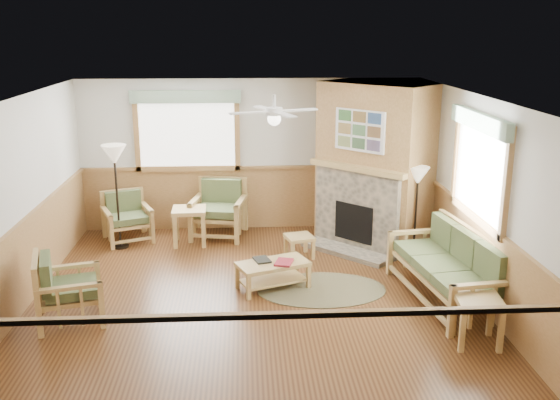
{
  "coord_description": "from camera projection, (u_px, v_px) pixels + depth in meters",
  "views": [
    {
      "loc": [
        -0.1,
        -7.93,
        3.56
      ],
      "look_at": [
        0.4,
        0.7,
        1.15
      ],
      "focal_mm": 40.0,
      "sensor_mm": 36.0,
      "label": 1
    }
  ],
  "objects": [
    {
      "name": "floor_lamp_left",
      "position": [
        117.0,
        197.0,
        10.19
      ],
      "size": [
        0.5,
        0.5,
        1.74
      ],
      "primitive_type": null,
      "rotation": [
        0.0,
        0.0,
        -0.31
      ],
      "color": "black",
      "rests_on": "floor"
    },
    {
      "name": "book_dark",
      "position": [
        262.0,
        259.0,
        8.73
      ],
      "size": [
        0.27,
        0.32,
        0.03
      ],
      "primitive_type": "cube",
      "rotation": [
        0.0,
        0.0,
        0.3
      ],
      "color": "black",
      "rests_on": "coffee_table"
    },
    {
      "name": "sofa",
      "position": [
        445.0,
        267.0,
        8.3
      ],
      "size": [
        2.17,
        1.13,
        0.96
      ],
      "primitive_type": null,
      "rotation": [
        0.0,
        0.0,
        -1.43
      ],
      "color": "tan",
      "rests_on": "floor"
    },
    {
      "name": "armchair_back_right",
      "position": [
        219.0,
        209.0,
        10.85
      ],
      "size": [
        1.02,
        1.02,
        0.98
      ],
      "primitive_type": null,
      "rotation": [
        0.0,
        0.0,
        -0.19
      ],
      "color": "tan",
      "rests_on": "floor"
    },
    {
      "name": "window_back",
      "position": [
        185.0,
        89.0,
        10.7
      ],
      "size": [
        1.9,
        0.16,
        1.5
      ],
      "primitive_type": null,
      "color": "white",
      "rests_on": "wall_back"
    },
    {
      "name": "end_table_chairs",
      "position": [
        190.0,
        226.0,
        10.52
      ],
      "size": [
        0.58,
        0.55,
        0.62
      ],
      "primitive_type": null,
      "rotation": [
        0.0,
        0.0,
        0.04
      ],
      "color": "tan",
      "rests_on": "floor"
    },
    {
      "name": "book_red",
      "position": [
        284.0,
        261.0,
        8.63
      ],
      "size": [
        0.29,
        0.35,
        0.03
      ],
      "primitive_type": "cube",
      "rotation": [
        0.0,
        0.0,
        -0.28
      ],
      "color": "maroon",
      "rests_on": "coffee_table"
    },
    {
      "name": "braided_rug",
      "position": [
        322.0,
        289.0,
        8.73
      ],
      "size": [
        2.31,
        2.31,
        0.01
      ],
      "primitive_type": "cylinder",
      "rotation": [
        0.0,
        0.0,
        -0.34
      ],
      "color": "brown",
      "rests_on": "floor"
    },
    {
      "name": "wall_left",
      "position": [
        21.0,
        204.0,
        8.06
      ],
      "size": [
        0.02,
        6.0,
        2.7
      ],
      "primitive_type": "cube",
      "color": "silver",
      "rests_on": "floor"
    },
    {
      "name": "armchair_back_left",
      "position": [
        127.0,
        217.0,
        10.64
      ],
      "size": [
        0.98,
        0.98,
        0.84
      ],
      "primitive_type": null,
      "rotation": [
        0.0,
        0.0,
        0.4
      ],
      "color": "tan",
      "rests_on": "floor"
    },
    {
      "name": "ceiling",
      "position": [
        252.0,
        97.0,
        7.87
      ],
      "size": [
        6.0,
        6.0,
        0.01
      ],
      "primitive_type": "cube",
      "color": "white",
      "rests_on": "floor"
    },
    {
      "name": "fireplace",
      "position": [
        375.0,
        165.0,
        10.31
      ],
      "size": [
        3.11,
        3.11,
        2.7
      ],
      "primitive_type": null,
      "rotation": [
        0.0,
        0.0,
        -0.79
      ],
      "color": "olive",
      "rests_on": "floor"
    },
    {
      "name": "wainscot",
      "position": [
        254.0,
        257.0,
        8.44
      ],
      "size": [
        6.0,
        6.0,
        1.1
      ],
      "primitive_type": null,
      "color": "olive",
      "rests_on": "floor"
    },
    {
      "name": "coffee_table",
      "position": [
        273.0,
        275.0,
        8.73
      ],
      "size": [
        1.09,
        0.82,
        0.39
      ],
      "primitive_type": null,
      "rotation": [
        0.0,
        0.0,
        0.38
      ],
      "color": "tan",
      "rests_on": "floor"
    },
    {
      "name": "window_right",
      "position": [
        486.0,
        111.0,
        7.88
      ],
      "size": [
        0.16,
        1.9,
        1.5
      ],
      "primitive_type": null,
      "color": "white",
      "rests_on": "wall_right"
    },
    {
      "name": "footstool",
      "position": [
        299.0,
        246.0,
        9.94
      ],
      "size": [
        0.51,
        0.51,
        0.36
      ],
      "primitive_type": null,
      "rotation": [
        0.0,
        0.0,
        0.26
      ],
      "color": "tan",
      "rests_on": "floor"
    },
    {
      "name": "wall_back",
      "position": [
        250.0,
        155.0,
        11.11
      ],
      "size": [
        6.0,
        0.02,
        2.7
      ],
      "primitive_type": "cube",
      "color": "silver",
      "rests_on": "floor"
    },
    {
      "name": "wall_front",
      "position": [
        258.0,
        294.0,
        5.34
      ],
      "size": [
        6.0,
        0.02,
        2.7
      ],
      "primitive_type": "cube",
      "color": "silver",
      "rests_on": "floor"
    },
    {
      "name": "ceiling_fan",
      "position": [
        274.0,
        98.0,
        8.18
      ],
      "size": [
        1.59,
        1.59,
        0.36
      ],
      "primitive_type": null,
      "rotation": [
        0.0,
        0.0,
        0.35
      ],
      "color": "white",
      "rests_on": "ceiling"
    },
    {
      "name": "armchair_left",
      "position": [
        69.0,
        288.0,
        7.72
      ],
      "size": [
        0.96,
        0.96,
        0.88
      ],
      "primitive_type": null,
      "rotation": [
        0.0,
        0.0,
        1.84
      ],
      "color": "tan",
      "rests_on": "floor"
    },
    {
      "name": "floor_lamp_right",
      "position": [
        416.0,
        214.0,
        9.7
      ],
      "size": [
        0.45,
        0.45,
        1.5
      ],
      "primitive_type": null,
      "rotation": [
        0.0,
        0.0,
        -0.37
      ],
      "color": "black",
      "rests_on": "floor"
    },
    {
      "name": "wall_right",
      "position": [
        475.0,
        197.0,
        8.39
      ],
      "size": [
        0.02,
        6.0,
        2.7
      ],
      "primitive_type": "cube",
      "color": "silver",
      "rests_on": "floor"
    },
    {
      "name": "end_table_sofa",
      "position": [
        477.0,
        321.0,
        7.19
      ],
      "size": [
        0.55,
        0.54,
        0.57
      ],
      "primitive_type": null,
      "rotation": [
        0.0,
        0.0,
        -0.09
      ],
      "color": "tan",
      "rests_on": "floor"
    },
    {
      "name": "floor",
      "position": [
        254.0,
        295.0,
        8.59
      ],
      "size": [
        6.0,
        6.0,
        0.01
      ],
      "primitive_type": "cube",
      "color": "#553117",
      "rests_on": "ground"
    }
  ]
}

